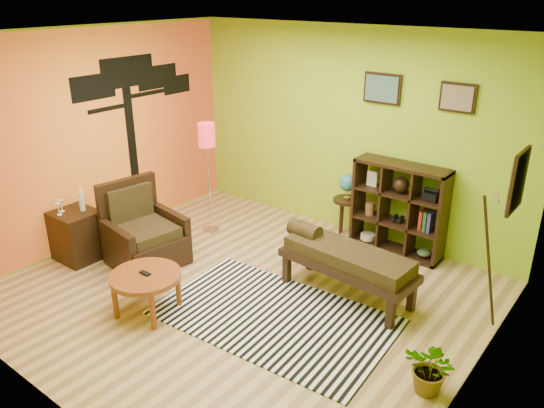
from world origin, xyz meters
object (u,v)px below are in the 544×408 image
Objects in this scene: potted_plant at (431,374)px; globe_table at (347,190)px; coffee_table at (146,279)px; cube_shelf at (400,209)px; armchair at (143,238)px; bench at (344,258)px; side_cabinet at (77,235)px; floor_lamp at (207,145)px.

globe_table is at bearing 134.13° from potted_plant.
coffee_table is 0.62× the size of cube_shelf.
armchair is at bearing 179.25° from potted_plant.
armchair is 3.26m from cube_shelf.
bench is at bearing 147.31° from potted_plant.
side_cabinet is at bearing -174.64° from potted_plant.
floor_lamp reaches higher than coffee_table.
coffee_table is 2.94m from potted_plant.
cube_shelf is (3.11, 2.65, 0.28)m from side_cabinet.
bench is at bearing 19.44° from armchair.
globe_table is 0.76m from cube_shelf.
floor_lamp is 0.98× the size of bench.
armchair is 1.49m from floor_lamp.
potted_plant is (3.74, -1.19, -1.08)m from floor_lamp.
bench is (2.34, -0.30, -0.81)m from floor_lamp.
side_cabinet is at bearing -131.86° from globe_table.
globe_table is (1.65, 2.16, 0.38)m from armchair.
potted_plant is (1.39, -2.23, -0.41)m from cube_shelf.
floor_lamp is 1.71× the size of globe_table.
side_cabinet is at bearing -156.99° from bench.
cube_shelf reaches higher than globe_table.
coffee_table is 0.47× the size of bench.
globe_table reaches higher than bench.
bench is at bearing -60.37° from globe_table.
side_cabinet is 4.10m from cube_shelf.
globe_table reaches higher than coffee_table.
bench is 3.29× the size of potted_plant.
cube_shelf is at bearing 121.86° from potted_plant.
armchair reaches higher than globe_table.
floor_lamp is 1.98m from globe_table.
side_cabinet is 0.61× the size of floor_lamp.
floor_lamp is at bearing -156.20° from cube_shelf.
cube_shelf is 1.34m from bench.
bench is (1.46, 1.58, 0.06)m from coffee_table.
coffee_table is 1.67m from side_cabinet.
cube_shelf is (2.35, 1.04, -0.67)m from floor_lamp.
globe_table is at bearing 52.61° from armchair.
bench is at bearing 47.25° from coffee_table.
cube_shelf reaches higher than bench.
potted_plant is at bearing -58.14° from cube_shelf.
floor_lamp is at bearing 115.28° from coffee_table.
side_cabinet is 4.52m from potted_plant.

